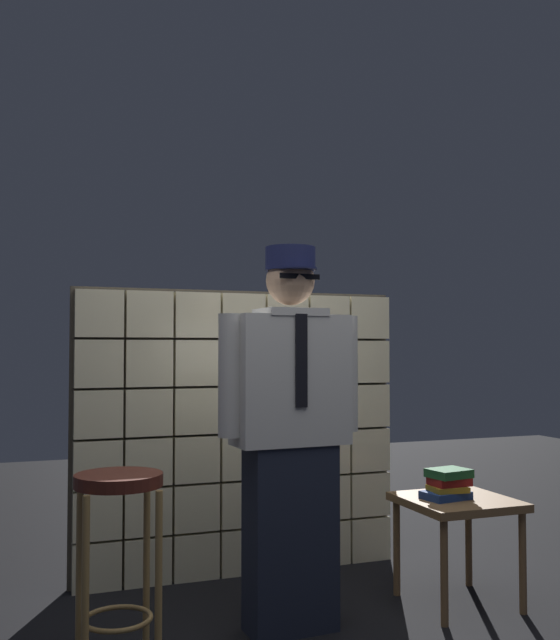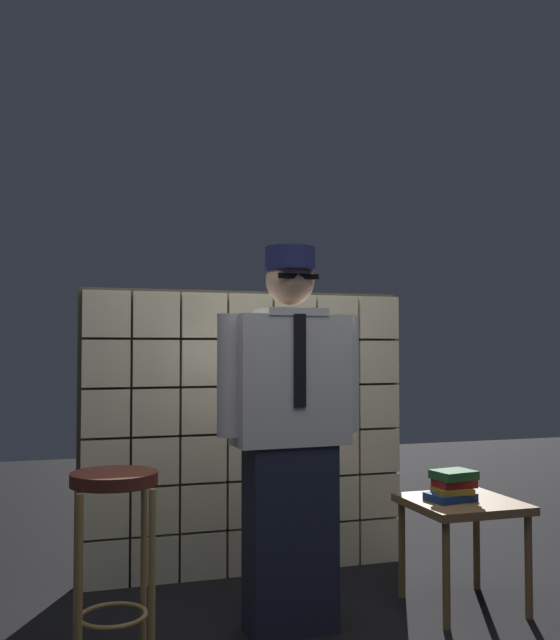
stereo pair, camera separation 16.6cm
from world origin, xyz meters
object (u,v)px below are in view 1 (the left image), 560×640
Objects in this scene: standing_person at (291,429)px; book_stack at (448,484)px; side_table at (457,512)px; coffee_mug at (445,490)px; bar_stool at (118,526)px.

standing_person is 0.91m from book_stack.
side_table is at bearing -1.45° from standing_person.
standing_person reaches higher than coffee_mug.
coffee_mug is at bearing 8.62° from bar_stool.
side_table is (1.71, 0.26, -0.13)m from bar_stool.
side_table is at bearing 1.56° from book_stack.
book_stack is at bearing -178.44° from side_table.
coffee_mug is (-0.02, -0.01, -0.02)m from book_stack.
standing_person is at bearing -178.36° from book_stack.
bar_stool is at bearing -167.08° from standing_person.
side_table is 0.15m from book_stack.
standing_person is at bearing -178.36° from side_table.
side_table is at bearing 6.61° from coffee_mug.
side_table is 0.14m from coffee_mug.
bar_stool reaches higher than coffee_mug.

